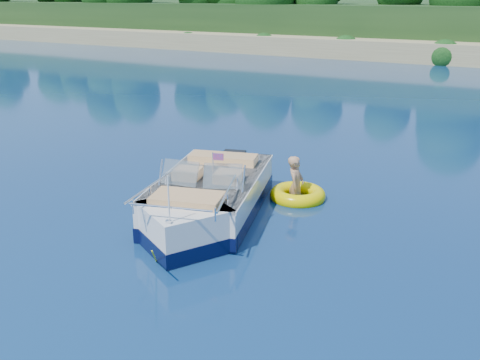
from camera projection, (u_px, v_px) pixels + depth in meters
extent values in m
plane|color=#0A214C|center=(103.00, 248.00, 10.86)|extent=(160.00, 160.00, 0.00)
cube|color=#8C7A51|center=(443.00, 53.00, 41.91)|extent=(170.00, 8.00, 2.00)
cylinder|color=black|center=(61.00, 12.00, 64.55)|extent=(0.44, 0.44, 2.80)
cylinder|color=black|center=(256.00, 14.00, 51.50)|extent=(0.44, 0.44, 3.20)
cylinder|color=black|center=(456.00, 14.00, 44.28)|extent=(0.44, 0.44, 3.60)
cube|color=silver|center=(212.00, 198.00, 12.57)|extent=(3.19, 4.49, 1.13)
cube|color=silver|center=(185.00, 232.00, 10.81)|extent=(2.06, 2.06, 1.13)
cube|color=black|center=(212.00, 205.00, 12.62)|extent=(3.23, 4.54, 0.32)
cube|color=black|center=(185.00, 239.00, 10.86)|extent=(2.10, 2.10, 0.32)
cube|color=tan|center=(215.00, 181.00, 12.76)|extent=(2.44, 3.20, 0.11)
cube|color=silver|center=(211.00, 177.00, 12.39)|extent=(3.23, 4.50, 0.06)
cube|color=black|center=(234.00, 168.00, 14.59)|extent=(0.67, 0.52, 0.96)
cube|color=#8C9EA5|center=(180.00, 173.00, 11.71)|extent=(0.87, 0.40, 0.52)
cube|color=#8C9EA5|center=(223.00, 176.00, 11.50)|extent=(0.88, 0.60, 0.52)
cube|color=tan|center=(188.00, 178.00, 12.24)|extent=(0.73, 0.73, 0.43)
cube|color=tan|center=(228.00, 181.00, 12.03)|extent=(0.73, 0.73, 0.43)
cube|color=tan|center=(223.00, 162.00, 13.37)|extent=(1.77, 1.03, 0.41)
cube|color=tan|center=(187.00, 203.00, 10.81)|extent=(1.58, 1.17, 0.36)
cylinder|color=silver|center=(169.00, 199.00, 9.72)|extent=(0.04, 0.04, 0.91)
cube|color=#FF1C20|center=(218.00, 157.00, 11.38)|extent=(0.23, 0.08, 0.15)
cube|color=silver|center=(169.00, 222.00, 9.81)|extent=(0.12, 0.09, 0.05)
cylinder|color=yellow|center=(154.00, 256.00, 9.68)|extent=(0.70, 0.95, 0.82)
torus|color=#F7DC00|center=(298.00, 195.00, 13.44)|extent=(1.64, 1.64, 0.37)
torus|color=red|center=(298.00, 194.00, 13.44)|extent=(1.35, 1.35, 0.12)
imported|color=tan|center=(296.00, 197.00, 13.55)|extent=(0.56, 0.93, 1.70)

